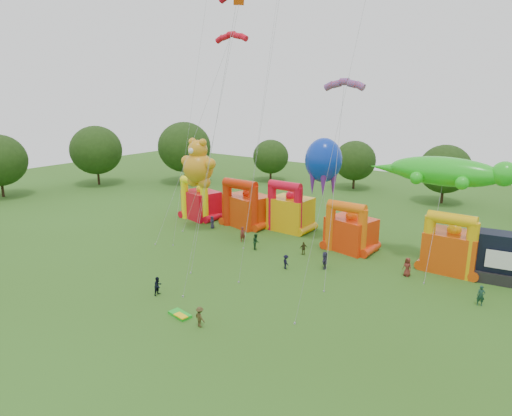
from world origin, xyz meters
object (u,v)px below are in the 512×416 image
Objects in this scene: octopus_kite at (325,181)px; spectator_0 at (212,222)px; spectator_4 at (304,248)px; bouncy_castle_2 at (290,211)px; gecko_kite at (441,188)px; bouncy_castle_0 at (200,202)px; teddy_bear_kite at (197,174)px.

octopus_kite is 7.57× the size of spectator_0.
spectator_0 reaches higher than spectator_4.
bouncy_castle_2 is 0.46× the size of gecko_kite.
spectator_4 is at bearing -48.06° from bouncy_castle_2.
bouncy_castle_0 is 3.71× the size of spectator_0.
bouncy_castle_0 is 13.72m from bouncy_castle_2.
spectator_0 is (-14.57, -3.93, -6.78)m from octopus_kite.
gecko_kite reaches higher than spectator_0.
teddy_bear_kite reaches higher than spectator_4.
bouncy_castle_2 is 10.48m from spectator_0.
bouncy_castle_2 is at bearing 175.48° from gecko_kite.
spectator_0 is (-27.84, -3.99, -7.55)m from gecko_kite.
bouncy_castle_0 is at bearing -168.20° from bouncy_castle_2.
gecko_kite reaches higher than bouncy_castle_2.
octopus_kite is 8.32× the size of spectator_4.
bouncy_castle_0 is 4.08× the size of spectator_4.
bouncy_castle_0 is 33.11m from gecko_kite.
spectator_0 is at bearing -59.09° from spectator_4.
spectator_4 is at bearing 11.03° from spectator_0.
bouncy_castle_0 is 19.99m from octopus_kite.
teddy_bear_kite reaches higher than spectator_0.
octopus_kite is (15.06, 6.11, -0.10)m from teddy_bear_kite.
spectator_4 is at bearing 2.22° from teddy_bear_kite.
gecko_kite is 9.63× the size of spectator_4.
teddy_bear_kite reaches higher than gecko_kite.
teddy_bear_kite is at bearing -85.96° from spectator_0.
gecko_kite is at bearing 12.27° from teddy_bear_kite.
teddy_bear_kite reaches higher than bouncy_castle_2.
spectator_4 is at bearing -156.43° from gecko_kite.
octopus_kite is at bearing 32.07° from spectator_0.
teddy_bear_kite is at bearing -49.30° from bouncy_castle_0.
spectator_4 is at bearing -12.16° from bouncy_castle_0.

